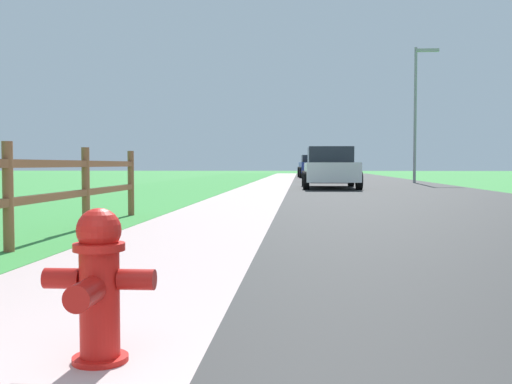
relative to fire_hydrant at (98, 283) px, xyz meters
The scene contains 10 objects.
ground_plane 23.09m from the fire_hydrant, 88.86° to the left, with size 120.00×120.00×0.00m, color #3A8B3D.
road_asphalt 25.39m from the fire_hydrant, 81.03° to the left, with size 7.00×66.00×0.01m, color #2C2C2C.
curb_concrete 25.21m from the fire_hydrant, 95.78° to the left, with size 6.00×66.00×0.01m, color #B39B9A.
grass_verge 25.41m from the fire_hydrant, 99.15° to the left, with size 5.00×66.00×0.00m, color #3A8B3D.
fire_hydrant is the anchor object (origin of this frame).
rail_fence 3.91m from the fire_hydrant, 122.30° to the left, with size 0.11×9.01×1.14m.
parked_suv_white 20.74m from the fire_hydrant, 84.41° to the left, with size 2.16×4.92×1.58m.
parked_car_red 29.31m from the fire_hydrant, 85.59° to the left, with size 2.07×4.36×1.47m.
parked_car_blue 39.27m from the fire_hydrant, 87.37° to the left, with size 2.33×4.89×1.56m.
street_lamp 28.33m from the fire_hydrant, 76.47° to the left, with size 1.17×0.20×6.61m.
Camera 1 is at (0.46, -0.71, 0.91)m, focal length 42.10 mm.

